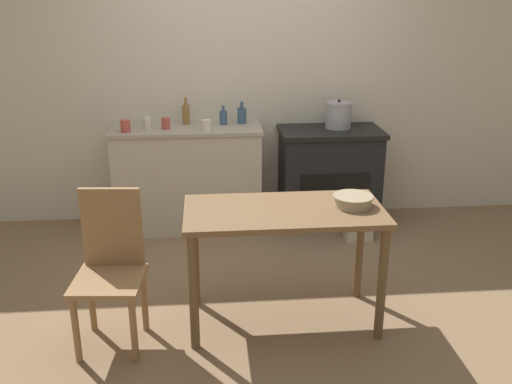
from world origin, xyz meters
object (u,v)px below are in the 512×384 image
at_px(stove, 329,176).
at_px(flour_sack, 359,223).
at_px(mixing_bowl_large, 353,200).
at_px(cup_mid_right, 147,123).
at_px(chair, 111,265).
at_px(bottle_far_left, 186,114).
at_px(work_table, 284,227).
at_px(bottle_mid_left, 242,115).
at_px(bottle_left, 223,117).
at_px(cup_center, 125,126).
at_px(cup_center_left, 166,123).
at_px(cup_center_right, 206,125).
at_px(stock_pot, 339,115).

bearing_deg(stove, flour_sack, -65.59).
bearing_deg(mixing_bowl_large, cup_mid_right, 131.15).
distance_m(chair, bottle_far_left, 1.96).
bearing_deg(work_table, stove, 68.62).
height_order(flour_sack, mixing_bowl_large, mixing_bowl_large).
bearing_deg(cup_mid_right, flour_sack, -12.27).
height_order(chair, bottle_mid_left, bottle_mid_left).
xyz_separation_m(chair, bottle_mid_left, (0.91, 1.83, 0.50)).
height_order(bottle_left, cup_center, bottle_left).
bearing_deg(bottle_left, bottle_mid_left, 5.73).
relative_size(work_table, cup_center_left, 12.60).
distance_m(work_table, bottle_far_left, 1.88).
xyz_separation_m(cup_center_left, cup_center_right, (0.34, -0.11, -0.00)).
height_order(flour_sack, bottle_mid_left, bottle_mid_left).
height_order(stove, mixing_bowl_large, stove).
bearing_deg(stove, cup_center_left, -177.97).
bearing_deg(cup_mid_right, mixing_bowl_large, -48.85).
bearing_deg(cup_center, bottle_left, 14.53).
height_order(flour_sack, bottle_far_left, bottle_far_left).
bearing_deg(cup_mid_right, stove, 0.98).
bearing_deg(bottle_left, mixing_bowl_large, -66.52).
bearing_deg(stock_pot, mixing_bowl_large, -99.59).
bearing_deg(cup_center_right, bottle_left, 58.29).
bearing_deg(cup_center_left, cup_mid_right, 171.44).
xyz_separation_m(stove, mixing_bowl_large, (-0.21, -1.61, 0.38)).
height_order(stove, work_table, stove).
xyz_separation_m(stove, bottle_left, (-0.94, 0.08, 0.55)).
bearing_deg(chair, cup_center_right, 74.38).
height_order(cup_center, cup_center_right, cup_center).
height_order(cup_center_left, cup_mid_right, cup_mid_right).
height_order(cup_center_left, cup_center, cup_center).
distance_m(chair, cup_center_right, 1.74).
relative_size(mixing_bowl_large, bottle_left, 1.51).
distance_m(chair, cup_center, 1.67).
height_order(stove, cup_center, cup_center).
height_order(work_table, bottle_far_left, bottle_far_left).
xyz_separation_m(stock_pot, cup_center_right, (-1.17, -0.21, -0.02)).
xyz_separation_m(chair, cup_center, (-0.08, 1.60, 0.48)).
relative_size(work_table, bottle_mid_left, 6.34).
relative_size(cup_center_left, cup_center_right, 1.01).
relative_size(stove, bottle_far_left, 3.83).
bearing_deg(cup_mid_right, cup_center, -148.80).
height_order(bottle_far_left, cup_mid_right, bottle_far_left).
bearing_deg(chair, stove, 50.81).
distance_m(work_table, mixing_bowl_large, 0.46).
height_order(stock_pot, cup_center_left, stock_pot).
distance_m(cup_center, cup_mid_right, 0.20).
relative_size(bottle_left, cup_mid_right, 1.66).
relative_size(stove, flour_sack, 2.97).
distance_m(stock_pot, cup_mid_right, 1.67).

